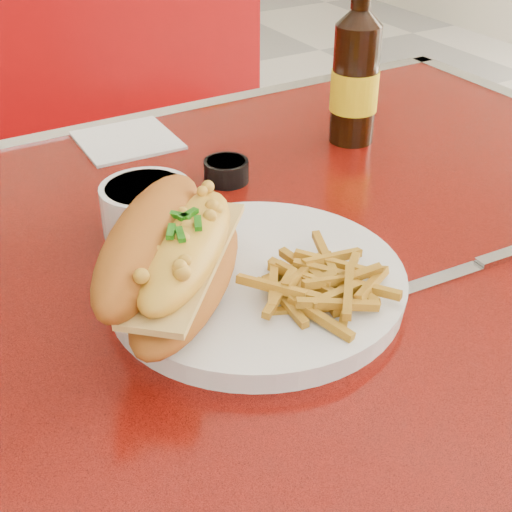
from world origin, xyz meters
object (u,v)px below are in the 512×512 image
gravy_ramekin (147,208)px  beer_bottle (356,73)px  booth_bench_far (59,271)px  mac_hoagie (174,256)px  knife (471,267)px  dinner_plate (256,282)px  fork (215,235)px  diner_table (238,381)px  sauce_cup_right (226,170)px

gravy_ramekin → beer_bottle: (0.33, 0.09, 0.06)m
booth_bench_far → gravy_ramekin: 0.88m
mac_hoagie → knife: 0.29m
dinner_plate → mac_hoagie: bearing=174.0°
dinner_plate → beer_bottle: (0.29, 0.24, 0.08)m
dinner_plate → fork: 0.08m
gravy_ramekin → beer_bottle: bearing=14.5°
fork → knife: (0.20, -0.16, -0.02)m
gravy_ramekin → booth_bench_far: bearing=85.8°
gravy_ramekin → dinner_plate: bearing=-75.1°
dinner_plate → mac_hoagie: 0.09m
dinner_plate → gravy_ramekin: 0.16m
diner_table → knife: size_ratio=5.99×
fork → gravy_ramekin: bearing=18.3°
knife → booth_bench_far: bearing=104.3°
diner_table → sauce_cup_right: bearing=64.5°
sauce_cup_right → knife: bearing=-68.6°
dinner_plate → sauce_cup_right: sauce_cup_right is taller
booth_bench_far → dinner_plate: (-0.01, -0.87, 0.49)m
mac_hoagie → sauce_cup_right: (0.16, 0.21, -0.05)m
fork → beer_bottle: 0.34m
dinner_plate → mac_hoagie: (-0.08, 0.01, 0.05)m
fork → knife: fork is taller
gravy_ramekin → knife: gravy_ramekin is taller
diner_table → fork: size_ratio=9.47×
booth_bench_far → knife: booth_bench_far is taller
dinner_plate → gravy_ramekin: size_ratio=3.36×
diner_table → dinner_plate: dinner_plate is taller
mac_hoagie → knife: (0.28, -0.08, -0.06)m
fork → beer_bottle: beer_bottle is taller
fork → mac_hoagie: bearing=122.1°
fork → sauce_cup_right: size_ratio=2.32×
dinner_plate → gravy_ramekin: bearing=104.9°
mac_hoagie → fork: (0.08, 0.07, -0.04)m
booth_bench_far → knife: (0.19, -0.94, 0.49)m
mac_hoagie → sauce_cup_right: bearing=4.4°
sauce_cup_right → beer_bottle: beer_bottle is taller
booth_bench_far → mac_hoagie: 1.02m
fork → sauce_cup_right: 0.16m
booth_bench_far → sauce_cup_right: booth_bench_far is taller
sauce_cup_right → knife: 0.31m
booth_bench_far → fork: size_ratio=9.24×
gravy_ramekin → sauce_cup_right: size_ratio=1.89×
fork → gravy_ramekin: (-0.04, 0.07, 0.01)m
dinner_plate → sauce_cup_right: 0.23m
beer_bottle → booth_bench_far: bearing=113.9°
dinner_plate → gravy_ramekin: gravy_ramekin is taller
knife → dinner_plate: bearing=162.7°
diner_table → fork: bearing=113.0°
booth_bench_far → knife: bearing=-78.6°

